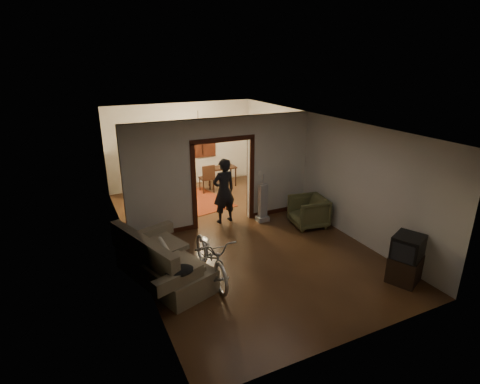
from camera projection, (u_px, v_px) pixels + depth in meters
floor at (235, 233)px, 9.44m from camera, size 5.00×8.50×0.01m
ceiling at (234, 122)px, 8.49m from camera, size 5.00×8.50×0.01m
wall_back at (182, 145)px, 12.57m from camera, size 5.00×0.02×2.80m
wall_left at (128, 196)px, 7.95m from camera, size 0.02×8.50×2.80m
wall_right at (320, 168)px, 9.98m from camera, size 0.02×8.50×2.80m
partition_wall at (222, 172)px, 9.60m from camera, size 5.00×0.14×2.80m
door_casing at (223, 183)px, 9.70m from camera, size 1.74×0.20×2.32m
far_window at (202, 139)px, 12.77m from camera, size 0.98×0.06×1.28m
chandelier at (198, 125)px, 10.76m from camera, size 0.24×0.24×0.24m
light_switch at (260, 173)px, 10.01m from camera, size 0.08×0.01×0.12m
sofa at (164, 257)px, 7.32m from camera, size 1.63×2.38×1.00m
rolled_paper at (165, 248)px, 7.61m from camera, size 0.11×0.88×0.11m
jacket at (180, 271)px, 6.51m from camera, size 0.51×0.38×0.15m
bicycle at (211, 255)px, 7.39m from camera, size 0.75×1.92×0.99m
armchair at (308, 212)px, 9.73m from camera, size 0.99×0.97×0.79m
tv_stand at (404, 269)px, 7.34m from camera, size 0.76×0.73×0.53m
crt_tv at (408, 248)px, 7.18m from camera, size 0.73×0.70×0.49m
vacuum at (263, 203)px, 9.98m from camera, size 0.33×0.27×1.05m
person at (224, 191)px, 9.81m from camera, size 0.69×0.49×1.75m
oriental_rug at (196, 201)px, 11.50m from camera, size 2.00×2.40×0.02m
locker at (149, 171)px, 11.79m from camera, size 0.91×0.67×1.62m
globe at (146, 135)px, 11.40m from camera, size 0.29×0.29×0.29m
desk at (222, 177)px, 12.78m from camera, size 0.99×0.69×0.67m
desk_chair at (207, 178)px, 12.18m from camera, size 0.52×0.52×0.94m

